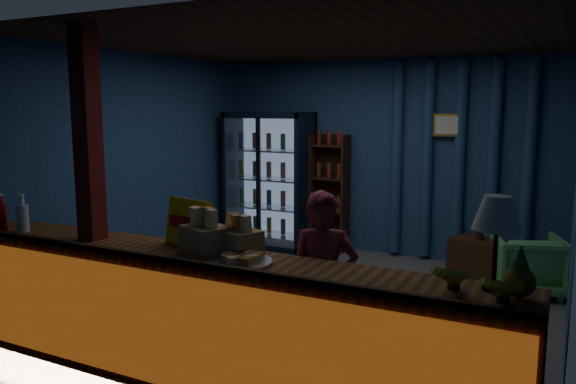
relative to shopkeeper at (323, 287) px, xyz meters
name	(u,v)px	position (x,y,z in m)	size (l,w,h in m)	color
ground	(314,302)	(-0.72, 1.45, -0.69)	(4.60, 4.60, 0.00)	#515154
room_walls	(316,149)	(-0.72, 1.45, 0.88)	(4.60, 4.60, 4.60)	navy
counter	(204,320)	(-0.72, -0.46, -0.22)	(4.40, 0.57, 0.99)	brown
support_post	(91,195)	(-1.77, -0.45, 0.61)	(0.16, 0.16, 2.60)	maroon
beverage_cooler	(271,181)	(-2.27, 3.37, 0.24)	(1.20, 0.62, 1.90)	black
bottle_shelf	(330,193)	(-1.42, 3.51, 0.10)	(0.50, 0.28, 1.60)	#371E11
curtain_folds	(459,162)	(0.28, 3.59, 0.61)	(1.74, 0.14, 2.50)	navy
framed_picture	(448,125)	(0.13, 3.54, 1.06)	(0.36, 0.04, 0.28)	#B6932D
shopkeeper	(323,287)	(0.00, 0.00, 0.00)	(0.51, 0.33, 1.39)	maroon
green_chair	(527,264)	(1.18, 2.74, -0.38)	(0.67, 0.69, 0.63)	#5CB866
side_table	(478,261)	(0.66, 2.83, -0.44)	(0.66, 0.57, 0.61)	#371E11
yellow_sign	(188,223)	(-0.97, -0.29, 0.43)	(0.45, 0.18, 0.35)	#DFB60B
soda_bottles	(7,215)	(-2.64, -0.55, 0.38)	(0.42, 0.18, 0.31)	#AE0E0B
snack_box_left	(205,238)	(-0.71, -0.43, 0.37)	(0.38, 0.35, 0.33)	#9E734C
snack_box_centre	(240,241)	(-0.48, -0.34, 0.36)	(0.35, 0.32, 0.29)	#9E734C
pastry_tray	(241,260)	(-0.36, -0.53, 0.28)	(0.42, 0.42, 0.07)	silver
banana_bunches	(477,282)	(1.13, -0.51, 0.34)	(0.52, 0.30, 0.17)	yellow
table_lamp	(497,217)	(1.19, -0.33, 0.68)	(0.27, 0.27, 0.54)	black
pineapple	(520,277)	(1.33, -0.43, 0.38)	(0.17, 0.17, 0.29)	olive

